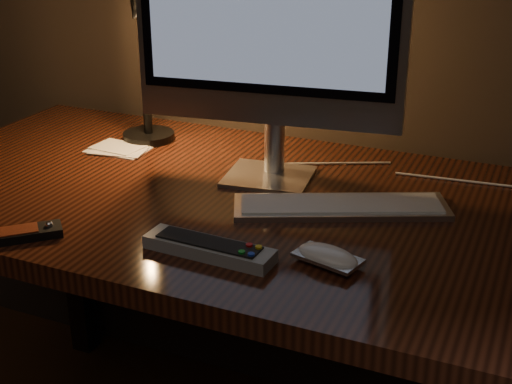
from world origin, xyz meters
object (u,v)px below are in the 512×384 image
at_px(desk, 287,247).
at_px(desk_lamp, 144,26).
at_px(monitor, 269,17).
at_px(mouse, 328,259).
at_px(keyboard, 341,206).
at_px(media_remote, 23,233).
at_px(tv_remote, 209,248).

relative_size(desk, desk_lamp, 3.92).
distance_m(monitor, mouse, 0.49).
relative_size(keyboard, mouse, 3.71).
bearing_deg(mouse, desk, 137.45).
bearing_deg(desk_lamp, mouse, -57.64).
height_order(desk, media_remote, media_remote).
height_order(desk, monitor, monitor).
relative_size(keyboard, media_remote, 3.15).
height_order(desk, mouse, mouse).
bearing_deg(monitor, tv_remote, -91.03).
distance_m(keyboard, desk_lamp, 0.60).
bearing_deg(keyboard, mouse, -102.58).
distance_m(desk, media_remote, 0.53).
xyz_separation_m(monitor, desk_lamp, (-0.33, 0.08, -0.05)).
distance_m(media_remote, tv_remote, 0.33).
distance_m(mouse, tv_remote, 0.19).
height_order(keyboard, desk_lamp, desk_lamp).
xyz_separation_m(keyboard, mouse, (0.04, -0.21, 0.00)).
xyz_separation_m(desk, tv_remote, (-0.02, -0.31, 0.14)).
xyz_separation_m(desk, monitor, (-0.06, 0.03, 0.45)).
height_order(mouse, media_remote, media_remote).
bearing_deg(tv_remote, media_remote, -164.80).
xyz_separation_m(monitor, mouse, (0.23, -0.29, -0.32)).
relative_size(mouse, media_remote, 0.85).
bearing_deg(media_remote, tv_remote, -30.95).
height_order(monitor, tv_remote, monitor).
bearing_deg(media_remote, mouse, -30.40).
xyz_separation_m(monitor, keyboard, (0.18, -0.09, -0.32)).
distance_m(tv_remote, desk_lamp, 0.62).
xyz_separation_m(keyboard, desk_lamp, (-0.51, 0.17, 0.27)).
distance_m(mouse, desk_lamp, 0.72).
xyz_separation_m(desk, desk_lamp, (-0.38, 0.11, 0.40)).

